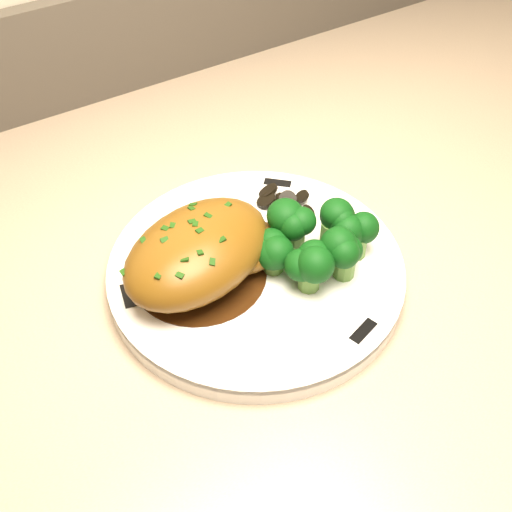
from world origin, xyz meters
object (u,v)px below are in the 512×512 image
broccoli_florets (319,244)px  chicken_breast (204,251)px  plate (256,271)px  counter (454,360)px

broccoli_florets → chicken_breast: bearing=154.6°
chicken_breast → plate: bearing=-35.6°
counter → plate: bearing=-176.9°
plate → broccoli_florets: broccoli_florets is taller
chicken_breast → broccoli_florets: chicken_breast is taller
counter → broccoli_florets: 0.59m
counter → plate: 0.59m
plate → broccoli_florets: 0.06m
counter → chicken_breast: counter is taller
plate → broccoli_florets: bearing=-31.5°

